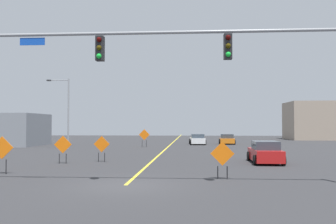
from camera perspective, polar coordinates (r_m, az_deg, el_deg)
name	(u,v)px	position (r m, az deg, el deg)	size (l,w,h in m)	color
ground	(125,185)	(15.46, -6.75, -11.45)	(138.29, 138.29, 0.00)	#2D2D30
road_centre_stripe	(174,142)	(53.54, 0.89, -4.74)	(0.16, 76.83, 0.01)	yellow
traffic_signal_assembly	(221,59)	(15.27, 8.36, 8.38)	(16.30, 0.44, 6.83)	gray
street_lamp_near_left	(66,109)	(39.40, -15.78, 0.41)	(2.44, 0.24, 7.38)	gray
construction_sign_right_lane	(2,150)	(20.49, -24.80, -5.48)	(1.17, 0.12, 1.94)	orange
construction_sign_left_lane	(63,146)	(24.60, -16.31, -5.20)	(1.15, 0.11, 1.81)	orange
construction_sign_median_far	(102,146)	(25.16, -10.46, -5.25)	(1.12, 0.11, 1.76)	orange
construction_sign_right_shoulder	(222,156)	(17.11, 8.60, -6.85)	(1.12, 0.08, 1.74)	orange
construction_sign_left_shoulder	(144,136)	(41.09, -3.78, -3.76)	(1.23, 0.06, 2.02)	orange
car_white_mid	(197,139)	(46.69, 4.66, -4.33)	(2.18, 4.26, 1.34)	white
car_orange_near	(227,139)	(48.05, 9.30, -4.30)	(2.16, 3.95, 1.31)	orange
car_red_distant	(265,153)	(24.85, 15.12, -6.25)	(2.00, 4.16, 1.46)	red
roadside_building_east	(314,121)	(66.56, 22.11, -1.29)	(8.84, 7.90, 6.42)	gray
roadside_building_west	(0,130)	(48.37, -25.09, -2.55)	(10.07, 7.21, 3.86)	gray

